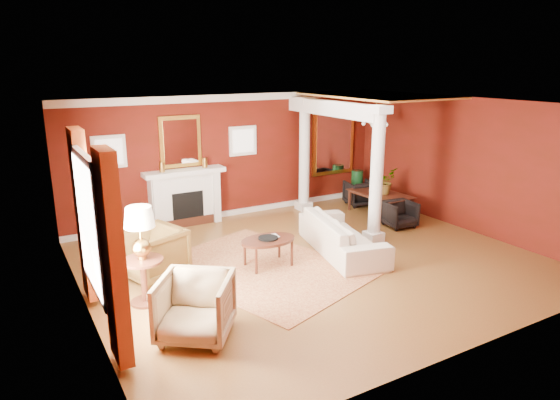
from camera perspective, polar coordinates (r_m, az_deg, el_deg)
ground at (r=9.45m, az=3.84°, el=-7.00°), size 8.00×8.00×0.00m
room_shell at (r=8.88m, az=4.07°, el=5.13°), size 8.04×7.04×2.92m
fireplace at (r=11.53m, az=-10.77°, el=0.31°), size 1.85×0.42×1.29m
overmantel_mirror at (r=11.40m, az=-11.32°, el=6.56°), size 0.95×0.07×1.15m
flank_window_left at (r=11.04m, az=-18.96°, el=5.21°), size 0.70×0.07×0.70m
flank_window_right at (r=12.01m, az=-4.26°, el=6.77°), size 0.70×0.07×0.70m
left_window at (r=7.05m, az=-20.34°, el=-3.53°), size 0.21×2.55×2.60m
column_front at (r=10.25m, az=10.99°, el=2.90°), size 0.36×0.36×2.80m
column_back at (r=12.37m, az=2.80°, el=5.29°), size 0.36×0.36×2.80m
header_beam at (r=11.31m, az=5.94°, el=10.38°), size 0.30×3.20×0.32m
amber_ceiling at (r=11.88m, az=11.01°, el=11.63°), size 2.30×3.40×0.04m
dining_mirror at (r=13.39m, az=6.11°, el=6.53°), size 1.30×0.07×1.70m
chandelier at (r=12.01m, az=10.88°, el=8.69°), size 0.60×0.62×0.75m
crown_trim at (r=11.79m, az=-5.47°, el=11.57°), size 8.00×0.08×0.16m
base_trim at (r=12.28m, az=-5.14°, el=-1.38°), size 8.00×0.08×0.12m
rug at (r=9.12m, az=-2.05°, el=-7.78°), size 3.65×4.21×0.01m
sofa at (r=9.79m, az=7.14°, el=-3.31°), size 1.24×2.53×0.95m
armchair_leopard at (r=8.86m, az=-14.43°, el=-5.66°), size 1.14×1.17×0.97m
armchair_stripe at (r=6.89m, az=-9.71°, el=-11.69°), size 1.27×1.26×0.96m
coffee_table at (r=9.05m, az=-1.36°, el=-4.75°), size 1.04×1.04×0.52m
coffee_book at (r=9.10m, az=-1.20°, el=-3.59°), size 0.16×0.04×0.22m
side_table at (r=7.77m, az=-15.63°, el=-4.30°), size 0.62×0.62×1.55m
dining_table at (r=12.36m, az=11.47°, el=0.28°), size 0.63×1.59×0.87m
dining_chair_near at (r=11.57m, az=13.53°, el=-1.44°), size 0.70×0.66×0.66m
dining_chair_far at (r=13.14m, az=9.10°, el=0.92°), size 0.81×0.78×0.70m
green_urn at (r=13.55m, az=8.76°, el=1.28°), size 0.35×0.35×0.84m
potted_plant at (r=12.16m, az=11.90°, el=3.30°), size 0.74×0.78×0.49m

